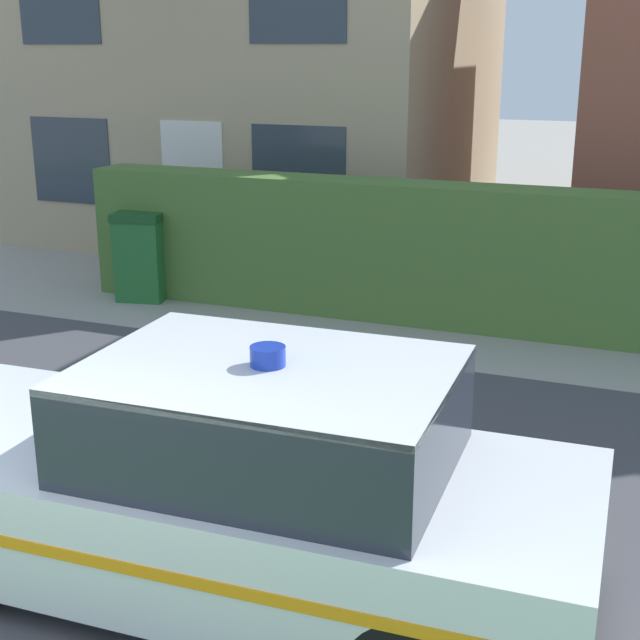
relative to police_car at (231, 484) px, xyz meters
name	(u,v)px	position (x,y,z in m)	size (l,w,h in m)	color
road_strip	(240,463)	(-0.71, 1.49, -0.67)	(28.00, 5.35, 0.01)	#424247
garden_hedge	(452,256)	(-0.09, 5.72, 0.13)	(9.26, 0.65, 1.62)	#4C7233
police_car	(231,484)	(0.00, 0.00, 0.00)	(4.37, 1.79, 1.53)	black
house_left	(268,18)	(-4.57, 10.47, 2.91)	(7.25, 6.68, 7.04)	tan
wheelie_bin	(142,255)	(-4.01, 5.33, -0.11)	(0.72, 0.67, 1.13)	#23662D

